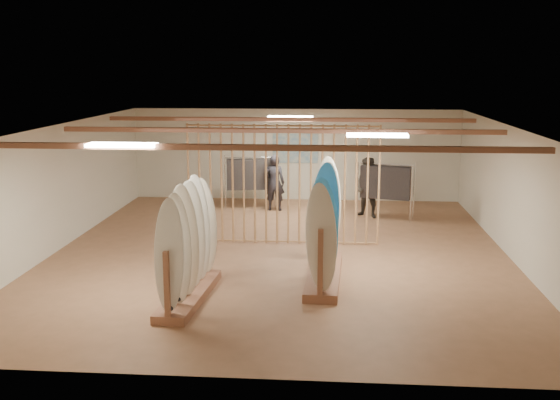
# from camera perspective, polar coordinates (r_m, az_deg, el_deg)

# --- Properties ---
(floor) EXTENTS (12.00, 12.00, 0.00)m
(floor) POSITION_cam_1_polar(r_m,az_deg,el_deg) (14.61, -0.00, -4.61)
(floor) COLOR #A16F4E
(floor) RESTS_ON ground
(ceiling) EXTENTS (12.00, 12.00, 0.00)m
(ceiling) POSITION_cam_1_polar(r_m,az_deg,el_deg) (14.09, -0.00, 6.39)
(ceiling) COLOR #9A9792
(ceiling) RESTS_ON ground
(wall_back) EXTENTS (12.00, 0.00, 12.00)m
(wall_back) POSITION_cam_1_polar(r_m,az_deg,el_deg) (20.20, 1.35, 3.96)
(wall_back) COLOR silver
(wall_back) RESTS_ON ground
(wall_front) EXTENTS (12.00, 0.00, 12.00)m
(wall_front) POSITION_cam_1_polar(r_m,az_deg,el_deg) (8.50, -3.22, -6.79)
(wall_front) COLOR silver
(wall_front) RESTS_ON ground
(wall_left) EXTENTS (0.00, 12.00, 12.00)m
(wall_left) POSITION_cam_1_polar(r_m,az_deg,el_deg) (15.50, -18.77, 1.02)
(wall_left) COLOR silver
(wall_left) RESTS_ON ground
(wall_right) EXTENTS (0.00, 12.00, 12.00)m
(wall_right) POSITION_cam_1_polar(r_m,az_deg,el_deg) (14.76, 19.73, 0.45)
(wall_right) COLOR silver
(wall_right) RESTS_ON ground
(ceiling_slats) EXTENTS (9.50, 6.12, 0.10)m
(ceiling_slats) POSITION_cam_1_polar(r_m,az_deg,el_deg) (14.10, -0.00, 6.06)
(ceiling_slats) COLOR #9B6246
(ceiling_slats) RESTS_ON ground
(light_panels) EXTENTS (1.20, 0.35, 0.06)m
(light_panels) POSITION_cam_1_polar(r_m,az_deg,el_deg) (14.10, -0.00, 6.14)
(light_panels) COLOR white
(light_panels) RESTS_ON ground
(bamboo_partition) EXTENTS (4.45, 0.05, 2.78)m
(bamboo_partition) POSITION_cam_1_polar(r_m,az_deg,el_deg) (15.07, 0.24, 1.35)
(bamboo_partition) COLOR tan
(bamboo_partition) RESTS_ON ground
(poster) EXTENTS (1.40, 0.03, 0.90)m
(poster) POSITION_cam_1_polar(r_m,az_deg,el_deg) (20.15, 1.35, 4.52)
(poster) COLOR teal
(poster) RESTS_ON ground
(rack_left) EXTENTS (0.73, 2.58, 2.05)m
(rack_left) POSITION_cam_1_polar(r_m,az_deg,el_deg) (11.69, -7.98, -5.30)
(rack_left) COLOR #9B6246
(rack_left) RESTS_ON floor
(rack_right) EXTENTS (0.73, 2.79, 2.23)m
(rack_right) POSITION_cam_1_polar(r_m,az_deg,el_deg) (12.64, 3.90, -3.63)
(rack_right) COLOR #9B6246
(rack_right) RESTS_ON floor
(clothing_rack_a) EXTENTS (1.42, 0.58, 1.54)m
(clothing_rack_a) POSITION_cam_1_polar(r_m,az_deg,el_deg) (19.00, -2.64, 2.26)
(clothing_rack_a) COLOR silver
(clothing_rack_a) RESTS_ON floor
(clothing_rack_b) EXTENTS (1.39, 0.74, 1.55)m
(clothing_rack_b) POSITION_cam_1_polar(r_m,az_deg,el_deg) (17.86, 9.21, 1.54)
(clothing_rack_b) COLOR silver
(clothing_rack_b) RESTS_ON floor
(shopper_a) EXTENTS (0.69, 0.48, 1.83)m
(shopper_a) POSITION_cam_1_polar(r_m,az_deg,el_deg) (18.69, -0.49, 1.85)
(shopper_a) COLOR #25232A
(shopper_a) RESTS_ON floor
(shopper_b) EXTENTS (1.14, 1.07, 1.87)m
(shopper_b) POSITION_cam_1_polar(r_m,az_deg,el_deg) (17.97, 7.76, 1.41)
(shopper_b) COLOR #342E28
(shopper_b) RESTS_ON floor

